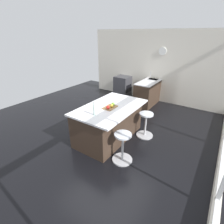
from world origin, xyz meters
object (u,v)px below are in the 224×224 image
Objects in this scene: apple_green at (113,104)px; water_bottle at (94,110)px; stool_by_window at (145,125)px; apple_yellow at (112,106)px; stool_middle at (123,148)px; apple_red at (108,107)px; oven_range at (123,86)px; cutting_board at (110,107)px; kitchen_island at (109,122)px.

apple_green is 0.64m from water_bottle.
stool_by_window is 1.11m from apple_yellow.
apple_red is at bearing -121.47° from stool_middle.
apple_red is (0.78, -0.65, 0.64)m from stool_by_window.
oven_range is 3.58m from apple_red.
oven_range is at bearing -138.66° from stool_by_window.
cutting_board is (-0.53, -0.68, 0.59)m from stool_middle.
water_bottle is (0.40, -0.08, 0.06)m from apple_red.
kitchen_island is at bearing -176.83° from water_bottle.
stool_middle is (3.62, 2.14, -0.12)m from oven_range.
cutting_board is 4.50× the size of apple_yellow.
stool_middle is 1.85× the size of cutting_board.
water_bottle reaches higher than apple_yellow.
cutting_board is 4.24× the size of apple_red.
apple_yellow reaches higher than kitchen_island.
apple_red is (0.19, 0.11, 0.50)m from kitchen_island.
cutting_board is 1.15× the size of water_bottle.
apple_green reaches higher than stool_by_window.
water_bottle is at bearing 21.39° from oven_range.
apple_yellow is at bearing 65.29° from kitchen_island.
stool_by_window is at bearing 180.00° from stool_middle.
apple_green is at bearing 171.78° from cutting_board.
water_bottle is (-0.00, -0.73, 0.70)m from stool_middle.
stool_by_window is 1.00× the size of stool_middle.
cutting_board is at bearing -8.22° from apple_green.
stool_middle is 1.05m from cutting_board.
kitchen_island reaches higher than oven_range.
oven_range is at bearing -155.12° from apple_red.
oven_range reaches higher than stool_middle.
apple_yellow is (-0.53, -0.63, 0.64)m from stool_middle.
cutting_board is at bearing -166.91° from apple_red.
apple_green reaches higher than stool_middle.
apple_green is (0.54, -0.67, 0.64)m from stool_by_window.
stool_by_window is 1.85× the size of cutting_board.
apple_green is at bearing 174.41° from water_bottle.
oven_range is 3.33m from kitchen_island.
kitchen_island reaches higher than stool_by_window.
stool_by_window is 7.95× the size of apple_green.
stool_by_window is 1.20m from apple_red.
water_bottle is at bearing 3.17° from kitchen_island.
apple_green is 0.24m from apple_red.
stool_middle is at bearing 89.67° from water_bottle.
oven_range is 4.21m from stool_middle.
cutting_board is 0.14m from apple_red.
apple_red is 0.27× the size of water_bottle.
stool_by_window is at bearing 135.81° from apple_yellow.
water_bottle is at bearing -5.59° from apple_green.
water_bottle reaches higher than stool_by_window.
kitchen_island is at bearing -52.31° from stool_by_window.
stool_middle is 1.04m from apple_yellow.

